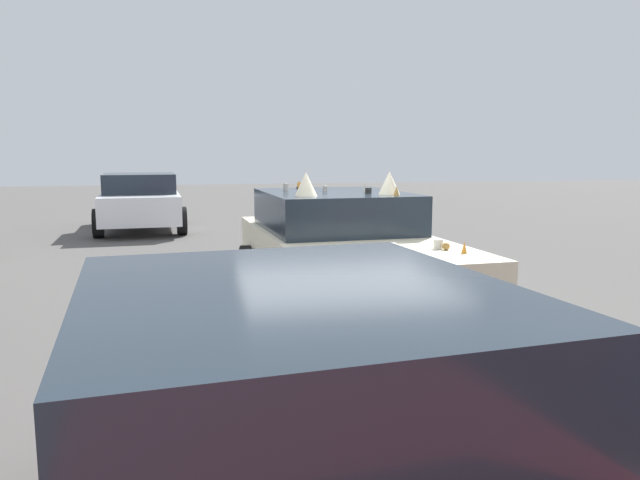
% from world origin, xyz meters
% --- Properties ---
extents(ground_plane, '(60.00, 60.00, 0.00)m').
position_xyz_m(ground_plane, '(0.00, 0.00, 0.00)').
color(ground_plane, '#514F4C').
extents(art_car_decorated, '(4.50, 2.34, 1.71)m').
position_xyz_m(art_car_decorated, '(0.09, 0.01, 0.74)').
color(art_car_decorated, beige).
rests_on(art_car_decorated, ground).
extents(parked_sedan_far_right, '(4.15, 2.31, 1.41)m').
position_xyz_m(parked_sedan_far_right, '(8.64, 3.11, 0.72)').
color(parked_sedan_far_right, white).
rests_on(parked_sedan_far_right, ground).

